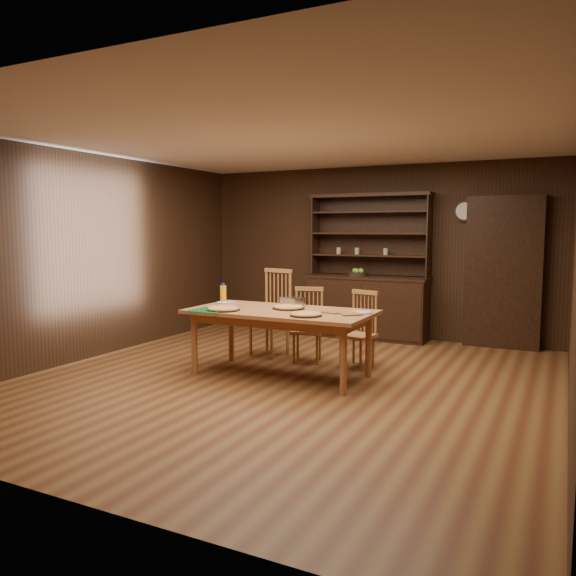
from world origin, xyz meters
The scene contains 20 objects.
floor centered at (0.00, 0.00, 0.00)m, with size 6.00×6.00×0.00m, color brown.
room_shell centered at (0.00, 0.00, 1.58)m, with size 6.00×6.00×6.00m.
china_hutch centered at (0.00, 2.75, 0.60)m, with size 1.84×0.52×2.17m.
doorway centered at (1.90, 2.90, 1.05)m, with size 1.00×0.18×2.10m, color black.
wall_clock centered at (1.35, 2.96, 1.90)m, with size 0.30×0.05×0.30m.
dining_table centered at (-0.15, 0.17, 0.68)m, with size 2.04×1.02×0.75m.
chair_left centered at (-0.74, 1.10, 0.60)m, with size 0.54×0.52×1.13m.
chair_center centered at (-0.18, 0.99, 0.49)m, with size 0.46×0.45×0.92m.
chair_right centered at (0.50, 1.00, 0.48)m, with size 0.45×0.44×0.91m.
pizza_left centered at (-0.70, -0.14, 0.77)m, with size 0.37×0.37×0.04m.
pizza_right centered at (0.29, -0.10, 0.77)m, with size 0.34×0.34×0.04m.
pizza_center centered at (-0.11, 0.29, 0.77)m, with size 0.37×0.37×0.04m.
cooling_rack centered at (-0.84, -0.24, 0.76)m, with size 0.35×0.35×0.02m, color #0B9748, non-canonical shape.
plate_left centered at (-1.00, 0.38, 0.76)m, with size 0.24×0.24×0.02m.
plate_right centered at (0.73, 0.34, 0.76)m, with size 0.24×0.24×0.02m.
foil_dish centered at (-0.18, 0.54, 0.80)m, with size 0.25×0.18×0.10m, color silver.
juice_bottle centered at (-1.13, 0.52, 0.85)m, with size 0.08×0.08×0.23m.
pot_holder_a centered at (0.66, 0.19, 0.76)m, with size 0.21×0.21×0.02m, color red.
pot_holder_b centered at (0.45, 0.24, 0.76)m, with size 0.19×0.19×0.01m, color red.
fruit_bowl centered at (-0.13, 2.69, 0.98)m, with size 0.30×0.30×0.12m.
Camera 1 is at (2.68, -5.32, 1.64)m, focal length 35.00 mm.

